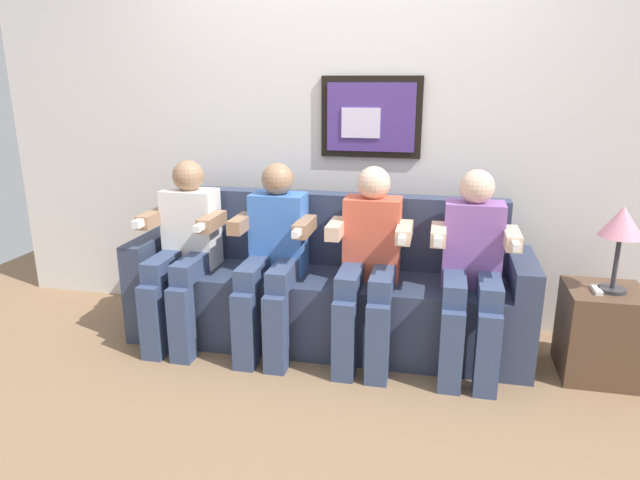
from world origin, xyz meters
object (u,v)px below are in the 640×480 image
Objects in this scene: person_leftmost at (184,246)px; person_right_center at (369,259)px; couch at (326,293)px; spare_remote_on_table at (597,290)px; person_rightmost at (472,265)px; table_lamp at (622,226)px; side_table_right at (601,333)px; person_left_center at (273,252)px.

person_leftmost and person_right_center have the same top height.
spare_remote_on_table is at bearing -5.67° from couch.
table_lamp is (0.72, 0.04, 0.25)m from person_rightmost.
table_lamp reaches higher than side_table_right.
person_rightmost reaches higher than side_table_right.
person_left_center reaches higher than side_table_right.
spare_remote_on_table is (-0.08, -0.02, -0.35)m from table_lamp.
spare_remote_on_table is at bearing 1.87° from person_rightmost.
person_left_center is 1.87m from side_table_right.
person_rightmost is at bearing -0.02° from person_left_center.
side_table_right is at bearing 132.90° from table_lamp.
table_lamp is at bearing 1.00° from person_leftmost.
person_right_center is (0.28, -0.17, 0.29)m from couch.
couch is 0.44m from person_left_center.
spare_remote_on_table is at bearing -165.06° from table_lamp.
person_right_center is (0.56, 0.00, 0.00)m from person_left_center.
person_right_center is at bearing -179.03° from spare_remote_on_table.
person_rightmost reaches higher than couch.
couch is 2.16× the size of person_rightmost.
person_leftmost is 2.42m from side_table_right.
side_table_right is at bearing -3.96° from couch.
couch reaches higher than side_table_right.
couch is 18.46× the size of spare_remote_on_table.
table_lamp is (1.29, 0.04, 0.25)m from person_right_center.
couch is 0.44m from person_right_center.
spare_remote_on_table is (1.77, 0.02, -0.10)m from person_left_center.
person_leftmost is 2.43m from table_lamp.
person_left_center and person_right_center have the same top height.
side_table_right is (1.83, 0.06, -0.36)m from person_left_center.
table_lamp reaches higher than couch.
person_right_center reaches higher than spare_remote_on_table.
person_rightmost is 0.79m from side_table_right.
person_left_center is 0.56m from person_right_center.
person_left_center is at bearing -178.09° from side_table_right.
person_leftmost is 1.00× the size of person_left_center.
person_leftmost is 1.13m from person_right_center.
couch reaches higher than spare_remote_on_table.
person_right_center is at bearing 0.00° from person_left_center.
side_table_right is at bearing 33.14° from spare_remote_on_table.
person_rightmost is at bearing -178.13° from spare_remote_on_table.
person_leftmost is 1.69m from person_rightmost.
person_leftmost reaches higher than couch.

